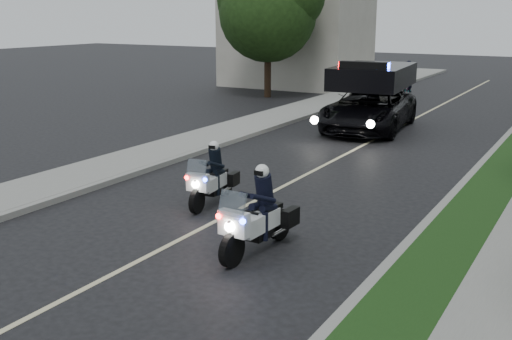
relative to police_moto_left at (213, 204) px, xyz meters
The scene contains 14 objects.
ground 3.02m from the police_moto_left, 75.41° to the right, with size 120.00×120.00×0.00m, color black.
curb_right 8.59m from the police_moto_left, 55.52° to the left, with size 0.20×60.00×0.15m, color gray.
grass_verge 9.00m from the police_moto_left, 51.84° to the left, with size 1.20×60.00×0.16m, color #193814.
curb_left 7.83m from the police_moto_left, 115.26° to the left, with size 0.20×60.00×0.15m, color gray.
sidewalk_left 8.35m from the police_moto_left, 122.10° to the left, with size 2.00×60.00×0.16m, color gray.
building_far 25.10m from the police_moto_left, 111.82° to the left, with size 8.00×6.00×7.00m, color #A8A396.
lane_marking 7.12m from the police_moto_left, 83.86° to the left, with size 0.12×50.00×0.01m, color #BFB78C.
police_moto_left is the anchor object (origin of this frame).
police_moto_right 3.19m from the police_moto_left, 40.31° to the right, with size 0.70×2.00×1.70m, color silver, non-canonical shape.
police_suv 10.97m from the police_moto_left, 90.48° to the left, with size 2.75×5.95×2.89m, color black.
bicycle 21.08m from the police_moto_left, 94.27° to the left, with size 0.53×1.53×0.80m, color black.
cyclist 21.08m from the police_moto_left, 94.27° to the left, with size 0.63×0.42×1.76m, color black.
tree_left_near 19.09m from the police_moto_left, 115.05° to the left, with size 5.14×5.14×8.56m, color #1F3F15, non-canonical shape.
tree_left_far 28.11m from the police_moto_left, 108.86° to the left, with size 6.14×6.14×10.23m, color black, non-canonical shape.
Camera 1 is at (7.10, -8.60, 4.42)m, focal length 42.96 mm.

